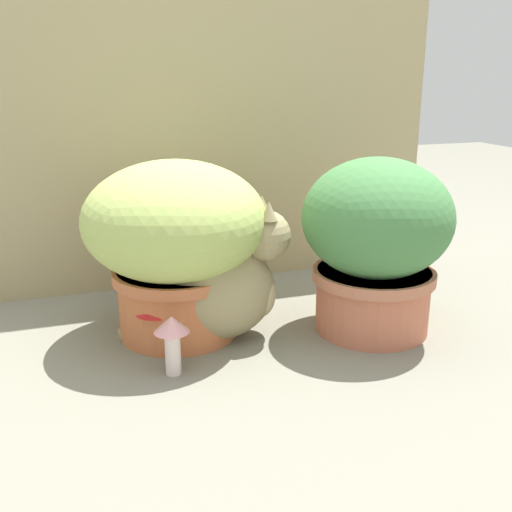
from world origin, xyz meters
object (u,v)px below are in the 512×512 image
Objects in this scene: grass_planter at (175,239)px; mushroom_ornament_red at (157,309)px; leafy_planter at (376,240)px; mushroom_ornament_pink at (172,334)px; cat at (223,285)px.

grass_planter is 3.03× the size of mushroom_ornament_red.
leafy_planter is 0.49m from mushroom_ornament_pink.
mushroom_ornament_red is (-0.01, 0.11, 0.01)m from mushroom_ornament_pink.
cat is 0.19m from mushroom_ornament_pink.
mushroom_ornament_pink is (-0.46, -0.07, -0.13)m from leafy_planter.
mushroom_ornament_pink is at bearing -85.28° from mushroom_ornament_red.
leafy_planter is 0.49m from mushroom_ornament_red.
grass_planter reaches higher than mushroom_ornament_pink.
cat is at bearing 6.17° from mushroom_ornament_red.
cat is at bearing -32.89° from grass_planter.
leafy_planter is 3.25× the size of mushroom_ornament_pink.
mushroom_ornament_red is (-0.47, 0.05, -0.12)m from leafy_planter.
mushroom_ornament_pink is (-0.14, -0.13, -0.04)m from cat.
cat is 2.91× the size of mushroom_ornament_red.
leafy_planter is 3.01× the size of mushroom_ornament_red.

